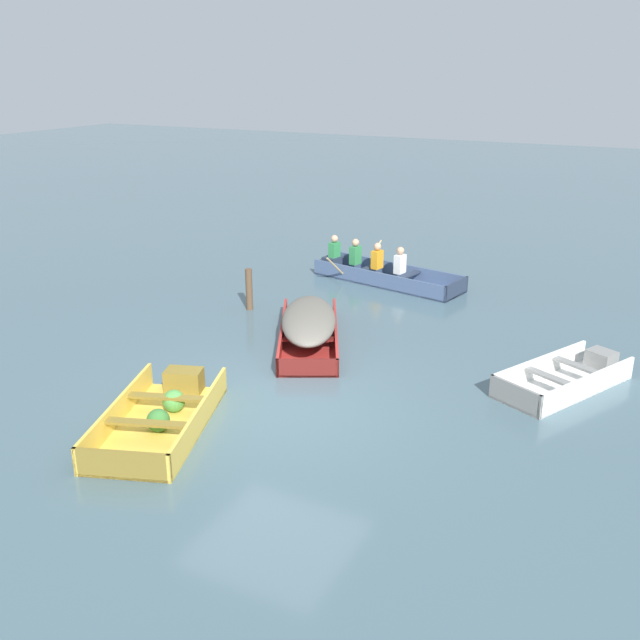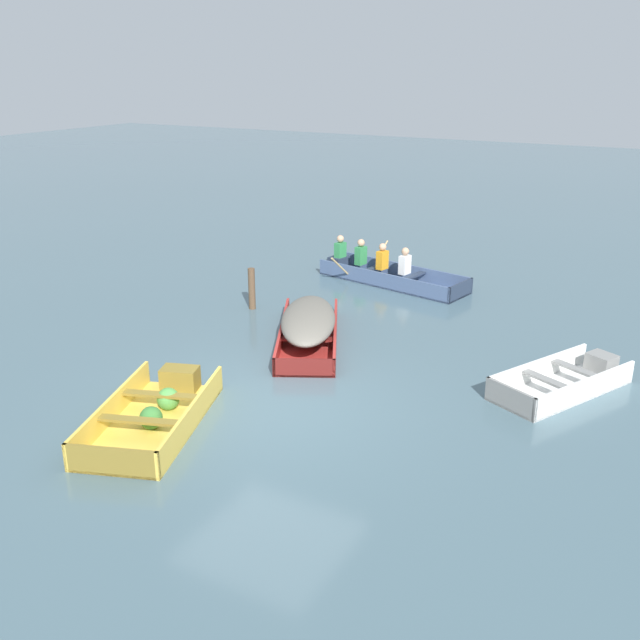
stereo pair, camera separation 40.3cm
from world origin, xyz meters
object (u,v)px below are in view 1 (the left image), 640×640
skiff_red_mid_moored (309,323)px  rowboat_slate_blue_with_crew (379,271)px  skiff_white_near_moored (568,378)px  mooring_post (249,289)px  dinghy_yellow_foreground (163,414)px

skiff_red_mid_moored → rowboat_slate_blue_with_crew: bearing=94.8°
skiff_red_mid_moored → rowboat_slate_blue_with_crew: size_ratio=0.88×
skiff_white_near_moored → mooring_post: size_ratio=2.94×
skiff_white_near_moored → skiff_red_mid_moored: bearing=-177.9°
skiff_white_near_moored → rowboat_slate_blue_with_crew: (-5.03, 4.11, 0.09)m
dinghy_yellow_foreground → skiff_red_mid_moored: bearing=84.5°
dinghy_yellow_foreground → mooring_post: mooring_post is taller
dinghy_yellow_foreground → skiff_red_mid_moored: 3.87m
skiff_red_mid_moored → mooring_post: size_ratio=3.78×
rowboat_slate_blue_with_crew → dinghy_yellow_foreground: bearing=-90.1°
skiff_white_near_moored → mooring_post: mooring_post is taller
skiff_red_mid_moored → rowboat_slate_blue_with_crew: 4.30m
skiff_white_near_moored → mooring_post: bearing=172.4°
rowboat_slate_blue_with_crew → mooring_post: 3.61m
skiff_white_near_moored → skiff_red_mid_moored: 4.68m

